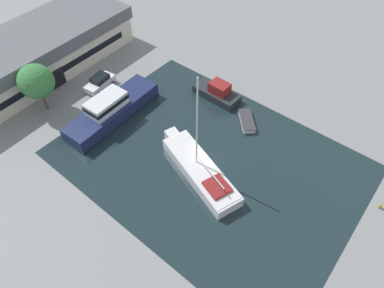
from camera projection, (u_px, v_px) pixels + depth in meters
The scene contains 10 objects.
ground_plane at pixel (209, 160), 38.58m from camera, with size 440.00×440.00×0.00m, color gray.
water_canal at pixel (209, 160), 38.57m from camera, with size 23.65×32.30×0.01m, color #19282D.
warehouse_building at pixel (29, 56), 47.29m from camera, with size 30.70×12.22×5.49m.
quay_tree_near_building at pixel (36, 81), 41.01m from camera, with size 4.27×4.27×6.50m.
parked_car at pixel (100, 82), 46.44m from camera, with size 4.67×2.45×1.80m.
sailboat_moored at pixel (200, 170), 36.71m from camera, with size 6.52×12.38×12.59m.
motor_cruiser at pixel (111, 110), 42.23m from camera, with size 13.37×4.30×3.48m.
small_dinghy at pixel (247, 121), 42.26m from camera, with size 3.83×3.76×0.65m.
cabin_boat at pixel (217, 92), 45.08m from camera, with size 2.85×6.30×2.43m.
mooring_bollard at pixel (381, 206), 34.24m from camera, with size 0.30×0.30×0.60m.
Camera 1 is at (-19.91, -13.90, 30.09)m, focal length 32.00 mm.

